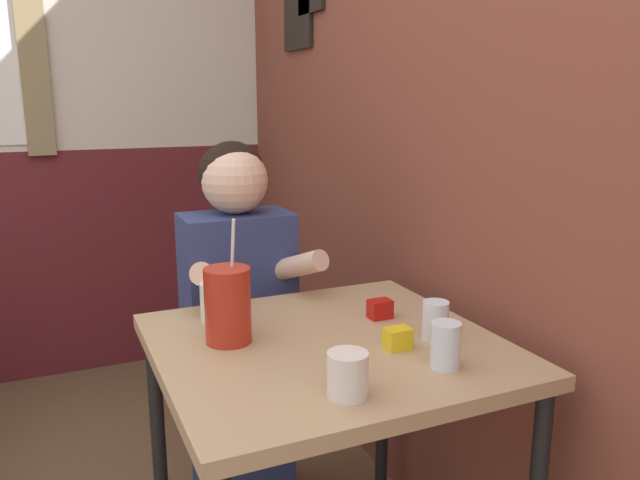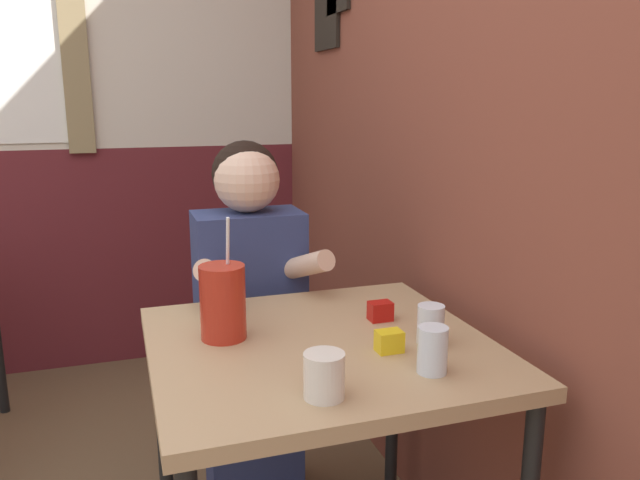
# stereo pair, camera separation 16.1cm
# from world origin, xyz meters

# --- Properties ---
(brick_wall_right) EXTENTS (0.08, 4.29, 2.70)m
(brick_wall_right) POSITION_xyz_m (1.27, 1.14, 1.35)
(brick_wall_right) COLOR brown
(brick_wall_right) RESTS_ON ground_plane
(back_wall) EXTENTS (5.48, 0.09, 2.70)m
(back_wall) POSITION_xyz_m (-0.01, 2.31, 1.36)
(back_wall) COLOR beige
(back_wall) RESTS_ON ground_plane
(main_table) EXTENTS (0.80, 0.78, 0.76)m
(main_table) POSITION_xyz_m (0.79, 0.42, 0.68)
(main_table) COLOR tan
(main_table) RESTS_ON ground_plane
(person_seated) EXTENTS (0.42, 0.41, 1.21)m
(person_seated) POSITION_xyz_m (0.73, 0.97, 0.64)
(person_seated) COLOR navy
(person_seated) RESTS_ON ground_plane
(cocktail_pitcher) EXTENTS (0.11, 0.11, 0.30)m
(cocktail_pitcher) POSITION_xyz_m (0.57, 0.51, 0.86)
(cocktail_pitcher) COLOR #B22819
(cocktail_pitcher) RESTS_ON main_table
(glass_near_pitcher) EXTENTS (0.06, 0.06, 0.09)m
(glass_near_pitcher) POSITION_xyz_m (1.03, 0.33, 0.81)
(glass_near_pitcher) COLOR silver
(glass_near_pitcher) RESTS_ON main_table
(glass_center) EXTENTS (0.07, 0.07, 0.10)m
(glass_center) POSITION_xyz_m (0.58, 0.68, 0.82)
(glass_center) COLOR silver
(glass_center) RESTS_ON main_table
(glass_far_side) EXTENTS (0.08, 0.08, 0.09)m
(glass_far_side) POSITION_xyz_m (0.70, 0.14, 0.81)
(glass_far_side) COLOR silver
(glass_far_side) RESTS_ON main_table
(glass_by_brick) EXTENTS (0.07, 0.07, 0.10)m
(glass_by_brick) POSITION_xyz_m (0.96, 0.18, 0.82)
(glass_by_brick) COLOR silver
(glass_by_brick) RESTS_ON main_table
(condiment_ketchup) EXTENTS (0.06, 0.04, 0.05)m
(condiment_ketchup) POSITION_xyz_m (0.98, 0.51, 0.79)
(condiment_ketchup) COLOR #B7140F
(condiment_ketchup) RESTS_ON main_table
(condiment_mustard) EXTENTS (0.06, 0.04, 0.05)m
(condiment_mustard) POSITION_xyz_m (0.92, 0.31, 0.79)
(condiment_mustard) COLOR yellow
(condiment_mustard) RESTS_ON main_table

